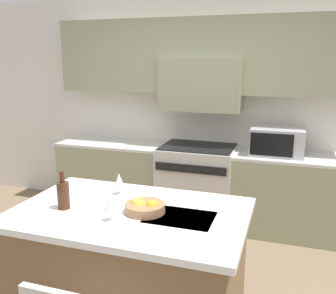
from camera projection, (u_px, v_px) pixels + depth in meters
name	position (u px, v px, depth m)	size (l,w,h in m)	color
back_cabinetry	(204.00, 88.00, 4.49)	(10.00, 0.46, 2.70)	silver
back_counter	(198.00, 185.00, 4.52)	(3.55, 0.62, 0.91)	gray
range_stove	(197.00, 184.00, 4.50)	(0.88, 0.70, 0.94)	beige
microwave	(277.00, 141.00, 4.11)	(0.57, 0.40, 0.30)	#B7B7BC
kitchen_island	(131.00, 272.00, 2.65)	(1.58, 1.01, 0.94)	brown
wine_bottle	(63.00, 194.00, 2.55)	(0.08, 0.08, 0.27)	#422314
wine_glass_near	(110.00, 204.00, 2.36)	(0.07, 0.07, 0.16)	white
wine_glass_far	(119.00, 180.00, 2.82)	(0.07, 0.07, 0.16)	white
fruit_bowl	(145.00, 207.00, 2.51)	(0.27, 0.27, 0.10)	#996B47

